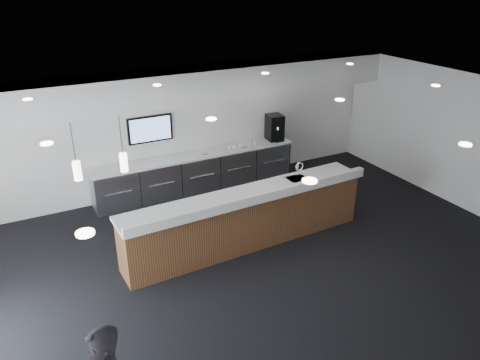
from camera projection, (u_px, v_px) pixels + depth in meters
ground at (274, 265)px, 8.65m from camera, size 10.00×10.00×0.00m
ceiling at (280, 107)px, 7.42m from camera, size 10.00×8.00×0.02m
back_wall at (189, 128)px, 11.26m from camera, size 10.00×0.02×3.00m
right_wall at (473, 145)px, 10.15m from camera, size 0.02×8.00×3.00m
soffit_bulkhead at (195, 84)px, 10.43m from camera, size 10.00×0.90×0.70m
alcove_panel at (190, 124)px, 11.20m from camera, size 9.80×0.06×1.40m
back_credenza at (197, 172)px, 11.39m from camera, size 5.06×0.66×0.95m
wall_tv at (150, 129)px, 10.70m from camera, size 1.05×0.08×0.62m
pendant_left at (122, 160)px, 7.36m from camera, size 0.12×0.12×0.30m
pendant_right at (76, 168)px, 7.06m from camera, size 0.12×0.12×0.30m
ceiling_can_lights at (280, 109)px, 7.43m from camera, size 7.00×5.00×0.02m
service_counter at (247, 218)px, 9.08m from camera, size 5.07×1.01×1.49m
coffee_machine at (275, 127)px, 12.00m from camera, size 0.43×0.53×0.66m
info_sign_left at (205, 150)px, 11.13m from camera, size 0.16×0.02×0.22m
info_sign_right at (244, 143)px, 11.57m from camera, size 0.17×0.02×0.22m
cup_0 at (254, 143)px, 11.75m from camera, size 0.11×0.11×0.10m
cup_1 at (250, 144)px, 11.69m from camera, size 0.15×0.15×0.10m
cup_2 at (245, 145)px, 11.63m from camera, size 0.14×0.14×0.10m
cup_3 at (240, 146)px, 11.57m from camera, size 0.14×0.14×0.10m
cup_4 at (235, 147)px, 11.52m from camera, size 0.15×0.15×0.10m
cup_5 at (230, 148)px, 11.46m from camera, size 0.12×0.12×0.10m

